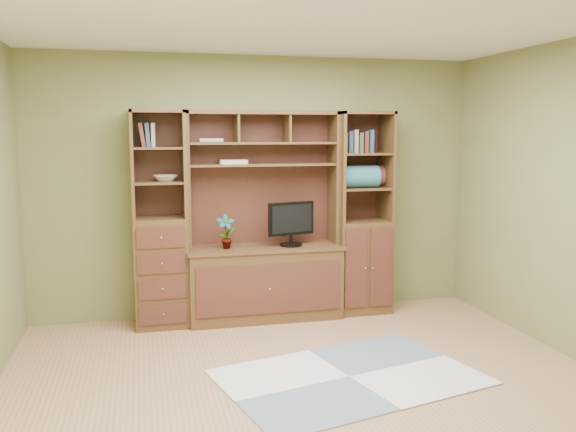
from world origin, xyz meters
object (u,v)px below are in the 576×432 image
object	(u,v)px
center_hutch	(264,217)
right_tower	(361,213)
monitor	(291,216)
left_tower	(160,220)

from	to	relation	value
center_hutch	right_tower	world-z (taller)	same
center_hutch	monitor	distance (m)	0.27
center_hutch	left_tower	world-z (taller)	same
center_hutch	right_tower	xyz separation A→B (m)	(1.02, 0.04, 0.00)
monitor	left_tower	bearing A→B (deg)	162.03
center_hutch	monitor	bearing A→B (deg)	-7.57
right_tower	monitor	size ratio (longest dim) A/B	3.41
left_tower	right_tower	world-z (taller)	same
right_tower	left_tower	bearing A→B (deg)	180.00
center_hutch	monitor	size ratio (longest dim) A/B	3.41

